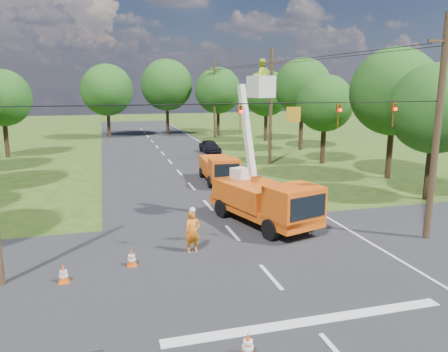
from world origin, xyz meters
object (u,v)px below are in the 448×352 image
object	(u,v)px
tree_far_b	(167,85)
tree_right_b	(394,92)
traffic_cone_3	(132,258)
tree_right_e	(266,94)
traffic_cone_1	(261,214)
traffic_cone_6	(226,173)
tree_far_a	(107,90)
distant_car	(210,147)
traffic_cone_4	(63,274)
tree_right_d	(303,87)
second_truck	(219,168)
bucket_truck	(265,192)
tree_far_c	(218,91)
tree_right_a	(435,109)
pole_right_near	(437,129)
tree_left_f	(2,98)
pole_right_mid	(271,106)
traffic_cone_0	(248,345)
ground_worker	(193,232)
tree_right_c	(325,103)
traffic_cone_2	(241,198)
pole_right_far	(215,98)

from	to	relation	value
tree_far_b	tree_right_b	bearing A→B (deg)	-70.02
traffic_cone_3	tree_right_e	distance (m)	39.67
traffic_cone_1	traffic_cone_6	bearing A→B (deg)	84.52
tree_right_b	tree_far_a	bearing A→B (deg)	122.83
distant_car	traffic_cone_4	bearing A→B (deg)	-116.69
tree_right_d	traffic_cone_1	bearing A→B (deg)	-119.63
second_truck	distant_car	bearing A→B (deg)	81.98
bucket_truck	tree_far_a	size ratio (longest dim) A/B	0.86
tree_right_b	tree_far_c	world-z (taller)	tree_right_b
traffic_cone_1	tree_right_a	xyz separation A→B (m)	(11.43, 1.38, 5.20)
pole_right_near	tree_right_d	distance (m)	27.77
traffic_cone_4	tree_left_f	world-z (taller)	tree_left_f
pole_right_mid	tree_right_d	distance (m)	9.55
traffic_cone_6	tree_right_e	size ratio (longest dim) A/B	0.08
tree_far_b	traffic_cone_3	bearing A→B (deg)	-100.04
second_truck	tree_right_e	world-z (taller)	tree_right_e
tree_left_f	traffic_cone_0	bearing A→B (deg)	-71.04
tree_far_a	tree_right_d	bearing A→B (deg)	-38.94
ground_worker	pole_right_mid	world-z (taller)	pole_right_mid
traffic_cone_4	tree_right_e	size ratio (longest dim) A/B	0.08
distant_car	tree_left_f	xyz separation A→B (m)	(-19.58, 2.74, 5.01)
tree_far_a	tree_right_c	bearing A→B (deg)	-52.83
traffic_cone_1	traffic_cone_3	world-z (taller)	same
tree_right_d	tree_right_c	bearing A→B (deg)	-101.31
traffic_cone_3	tree_right_b	xyz separation A→B (m)	(19.89, 11.56, 6.08)
traffic_cone_1	tree_far_b	xyz separation A→B (m)	(0.93, 40.38, 6.45)
traffic_cone_1	bucket_truck	bearing A→B (deg)	-97.51
traffic_cone_3	traffic_cone_4	bearing A→B (deg)	-160.95
tree_right_d	tree_far_c	bearing A→B (deg)	109.46
traffic_cone_1	tree_right_d	xyz separation A→B (m)	(12.73, 22.38, 6.32)
traffic_cone_6	tree_right_b	distance (m)	13.74
tree_right_c	tree_far_c	size ratio (longest dim) A/B	0.85
tree_far_a	traffic_cone_2	bearing A→B (deg)	-78.76
bucket_truck	tree_far_a	distance (m)	40.00
tree_right_e	tree_far_a	world-z (taller)	tree_far_a
bucket_truck	traffic_cone_4	xyz separation A→B (m)	(-9.32, -4.28, -1.36)
traffic_cone_3	tree_right_b	distance (m)	23.79
bucket_truck	tree_right_b	size ratio (longest dim) A/B	0.85
tree_right_a	bucket_truck	bearing A→B (deg)	-169.53
tree_right_b	traffic_cone_4	bearing A→B (deg)	-150.95
traffic_cone_1	tree_right_b	bearing A→B (deg)	29.71
pole_right_mid	tree_left_f	size ratio (longest dim) A/B	1.19
bucket_truck	tree_right_a	world-z (taller)	tree_right_a
tree_right_a	tree_right_b	world-z (taller)	tree_right_b
traffic_cone_6	tree_right_a	size ratio (longest dim) A/B	0.09
tree_right_c	traffic_cone_4	bearing A→B (deg)	-136.63
tree_right_c	traffic_cone_6	bearing A→B (deg)	-159.14
tree_right_b	pole_right_far	bearing A→B (deg)	103.07
traffic_cone_2	tree_far_b	distance (m)	37.67
traffic_cone_6	tree_right_e	distance (m)	23.21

